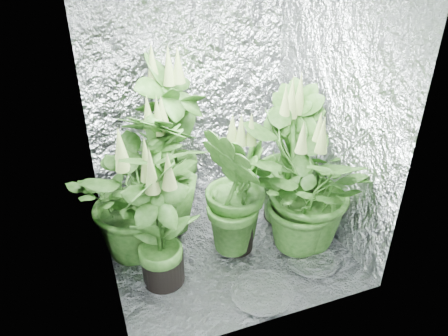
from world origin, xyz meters
name	(u,v)px	position (x,y,z in m)	size (l,w,h in m)	color
ground	(222,239)	(0.00, 0.00, 0.00)	(1.60, 1.60, 0.00)	white
walls	(222,115)	(0.00, 0.00, 1.00)	(1.62, 1.62, 2.00)	white
plant_a	(137,196)	(-0.57, 0.08, 0.47)	(0.90, 0.90, 0.99)	black
plant_b	(172,134)	(-0.18, 0.64, 0.60)	(0.89, 0.89, 1.30)	black
plant_c	(287,158)	(0.55, 0.11, 0.53)	(0.62, 0.62, 1.14)	black
plant_d	(161,174)	(-0.36, 0.28, 0.48)	(0.75, 0.75, 1.05)	black
plant_e	(308,189)	(0.52, -0.27, 0.49)	(1.08, 1.08, 1.03)	black
plant_f	(159,224)	(-0.50, -0.26, 0.46)	(0.68, 0.68, 1.01)	black
plant_g	(236,191)	(0.06, -0.11, 0.49)	(0.61, 0.61, 1.04)	black
circulation_fan	(284,193)	(0.61, 0.21, 0.14)	(0.16, 0.29, 0.34)	black
plant_label	(314,212)	(0.57, -0.29, 0.30)	(0.06, 0.01, 0.09)	white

